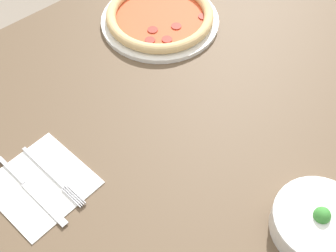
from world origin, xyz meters
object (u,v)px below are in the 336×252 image
at_px(bowl, 318,222).
at_px(fork, 52,175).
at_px(knife, 28,187).
at_px(pizza, 160,17).

distance_m(bowl, fork, 0.52).
height_order(fork, knife, same).
distance_m(pizza, bowl, 0.66).
height_order(bowl, fork, bowl).
xyz_separation_m(pizza, bowl, (0.16, 0.64, 0.01)).
bearing_deg(pizza, fork, 25.19).
height_order(pizza, fork, pizza).
distance_m(pizza, knife, 0.56).
bearing_deg(fork, pizza, 109.44).
bearing_deg(pizza, knife, 22.33).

